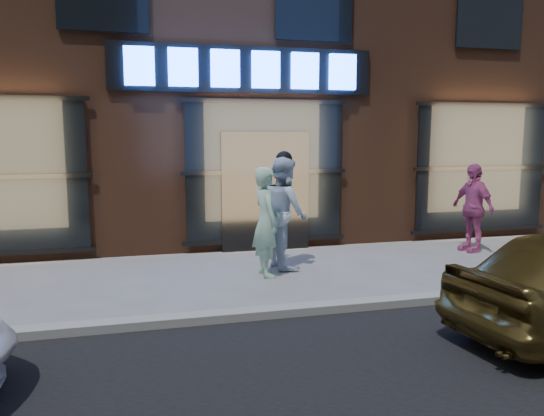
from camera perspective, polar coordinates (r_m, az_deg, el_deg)
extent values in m
plane|color=slate|center=(7.30, 6.68, -10.97)|extent=(90.00, 90.00, 0.00)
cube|color=gray|center=(7.28, 6.69, -10.53)|extent=(60.00, 0.25, 0.12)
cube|color=#54301E|center=(14.88, -4.62, 18.19)|extent=(30.00, 8.00, 10.00)
cube|color=black|center=(10.67, -2.93, 14.65)|extent=(5.20, 0.06, 0.90)
cube|color=black|center=(10.72, -0.71, 1.77)|extent=(1.80, 0.10, 2.40)
cube|color=#FFBF72|center=(10.74, -0.79, 3.92)|extent=(3.00, 0.04, 2.60)
cube|color=black|center=(10.70, -0.74, 3.91)|extent=(3.20, 0.06, 2.80)
cube|color=#FFBF72|center=(12.86, 21.49, 4.04)|extent=(3.00, 0.04, 2.60)
cube|color=black|center=(12.82, 21.60, 4.03)|extent=(3.20, 0.06, 2.80)
cube|color=black|center=(13.07, 22.41, 19.06)|extent=(1.60, 0.06, 1.60)
cube|color=#2659FF|center=(10.39, -14.10, 14.60)|extent=(0.55, 0.12, 0.70)
cube|color=#2659FF|center=(10.43, -9.55, 14.70)|extent=(0.55, 0.12, 0.70)
cube|color=#2659FF|center=(10.53, -5.06, 14.71)|extent=(0.55, 0.12, 0.70)
cube|color=#2659FF|center=(10.68, -0.68, 14.64)|extent=(0.55, 0.12, 0.70)
cube|color=#2659FF|center=(10.90, 3.55, 14.50)|extent=(0.55, 0.12, 0.70)
cube|color=#2659FF|center=(11.17, 7.58, 14.29)|extent=(0.55, 0.12, 0.70)
imported|color=#A3D6B2|center=(8.79, -0.65, -1.50)|extent=(0.50, 0.71, 1.83)
imported|color=white|center=(9.39, 1.29, -0.45)|extent=(0.86, 1.05, 1.97)
imported|color=#BC4D87|center=(11.40, 20.76, 0.04)|extent=(0.59, 1.10, 1.77)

